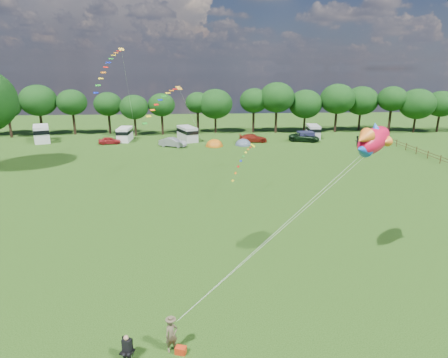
{
  "coord_description": "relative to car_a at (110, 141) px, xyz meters",
  "views": [
    {
      "loc": [
        -2.19,
        -21.92,
        12.87
      ],
      "look_at": [
        0.0,
        8.0,
        4.0
      ],
      "focal_mm": 30.0,
      "sensor_mm": 36.0,
      "label": 1
    }
  ],
  "objects": [
    {
      "name": "campervan_b",
      "position": [
        2.16,
        3.0,
        0.69
      ],
      "size": [
        2.26,
        5.1,
        2.48
      ],
      "rotation": [
        0.0,
        0.0,
        1.55
      ],
      "color": "white",
      "rests_on": "ground"
    },
    {
      "name": "tree_line",
      "position": [
        22.96,
        10.2,
        5.7
      ],
      "size": [
        102.98,
        10.98,
        10.27
      ],
      "color": "black",
      "rests_on": "ground"
    },
    {
      "name": "camp_chair",
      "position": [
        12.09,
        -52.26,
        0.16
      ],
      "size": [
        0.71,
        0.73,
        1.34
      ],
      "rotation": [
        0.0,
        0.0,
        -0.42
      ],
      "color": "#99999E",
      "rests_on": "ground"
    },
    {
      "name": "car_c",
      "position": [
        25.65,
        -0.04,
        0.09
      ],
      "size": [
        4.95,
        2.16,
        1.47
      ],
      "primitive_type": "imported",
      "rotation": [
        0.0,
        0.0,
        1.55
      ],
      "color": "maroon",
      "rests_on": "ground"
    },
    {
      "name": "tent_orange",
      "position": [
        18.44,
        -3.19,
        -0.63
      ],
      "size": [
        3.06,
        3.35,
        2.39
      ],
      "color": "#B95E0E",
      "rests_on": "ground"
    },
    {
      "name": "car_b",
      "position": [
        11.32,
        -3.18,
        0.13
      ],
      "size": [
        4.67,
        3.19,
        1.55
      ],
      "primitive_type": "imported",
      "rotation": [
        0.0,
        0.0,
        1.18
      ],
      "color": "gray",
      "rests_on": "ground"
    },
    {
      "name": "fence",
      "position": [
        49.66,
        -10.29,
        0.05
      ],
      "size": [
        0.12,
        33.12,
        1.2
      ],
      "color": "#472D19",
      "rests_on": "ground"
    },
    {
      "name": "streamer_kite_a",
      "position": [
        4.25,
        -13.94,
        12.92
      ],
      "size": [
        3.45,
        5.56,
        5.8
      ],
      "rotation": [
        0.0,
        0.0,
        0.41
      ],
      "color": "yellow",
      "rests_on": "ground"
    },
    {
      "name": "campervan_d",
      "position": [
        37.91,
        3.73,
        0.66
      ],
      "size": [
        2.71,
        5.17,
        2.42
      ],
      "rotation": [
        0.0,
        0.0,
        1.45
      ],
      "color": "#BBBBBD",
      "rests_on": "ground"
    },
    {
      "name": "campervan_a",
      "position": [
        -12.84,
        3.31,
        0.94
      ],
      "size": [
        4.59,
        6.55,
        2.95
      ],
      "rotation": [
        0.0,
        0.0,
        1.94
      ],
      "color": "silver",
      "rests_on": "ground"
    },
    {
      "name": "car_a",
      "position": [
        0.0,
        0.0,
        0.0
      ],
      "size": [
        4.04,
        2.02,
        1.29
      ],
      "primitive_type": "imported",
      "rotation": [
        0.0,
        0.0,
        1.7
      ],
      "color": "#AC2022",
      "rests_on": "ground"
    },
    {
      "name": "car_d",
      "position": [
        35.13,
        0.08,
        0.13
      ],
      "size": [
        6.26,
        4.51,
        1.56
      ],
      "primitive_type": "imported",
      "rotation": [
        0.0,
        0.0,
        1.19
      ],
      "color": "black",
      "rests_on": "ground"
    },
    {
      "name": "streamer_kite_c",
      "position": [
        20.31,
        -29.87,
        3.67
      ],
      "size": [
        2.99,
        4.91,
        2.78
      ],
      "rotation": [
        0.0,
        0.0,
        1.21
      ],
      "color": "#F8FF09",
      "rests_on": "ground"
    },
    {
      "name": "walker_b",
      "position": [
        44.39,
        -4.18,
        0.32
      ],
      "size": [
        1.37,
        1.0,
        1.93
      ],
      "primitive_type": "imported",
      "rotation": [
        0.0,
        0.0,
        3.52
      ],
      "color": "black",
      "rests_on": "ground"
    },
    {
      "name": "tent_greyblue",
      "position": [
        23.53,
        -2.59,
        -0.63
      ],
      "size": [
        2.89,
        3.16,
        2.15
      ],
      "color": "#475668",
      "rests_on": "ground"
    },
    {
      "name": "awning_navy",
      "position": [
        35.53,
        0.57,
        0.21
      ],
      "size": [
        2.85,
        2.35,
        1.72
      ],
      "primitive_type": "cube",
      "rotation": [
        0.0,
        0.0,
        0.04
      ],
      "color": "#1A1A36",
      "rests_on": "ground"
    },
    {
      "name": "fish_kite",
      "position": [
        26.2,
        -44.71,
        7.96
      ],
      "size": [
        3.87,
        3.66,
        2.26
      ],
      "rotation": [
        0.0,
        -0.21,
        0.74
      ],
      "color": "red",
      "rests_on": "ground"
    },
    {
      "name": "streamer_kite_b",
      "position": [
        11.96,
        -23.21,
        8.96
      ],
      "size": [
        4.37,
        4.76,
        3.83
      ],
      "rotation": [
        0.0,
        0.0,
        0.74
      ],
      "color": "gold",
      "rests_on": "ground"
    },
    {
      "name": "walker_a",
      "position": [
        42.97,
        -4.89,
        0.26
      ],
      "size": [
        1.03,
        0.86,
        1.81
      ],
      "primitive_type": "imported",
      "rotation": [
        0.0,
        0.0,
        3.58
      ],
      "color": "black",
      "rests_on": "ground"
    },
    {
      "name": "campervan_c",
      "position": [
        13.7,
        2.24,
        0.77
      ],
      "size": [
        4.12,
        5.83,
        2.63
      ],
      "rotation": [
        0.0,
        0.0,
        1.95
      ],
      "color": "#B9B9BB",
      "rests_on": "ground"
    },
    {
      "name": "kite_bag",
      "position": [
        14.5,
        -52.06,
        -0.47
      ],
      "size": [
        0.58,
        0.47,
        0.36
      ],
      "primitive_type": "cube",
      "rotation": [
        0.0,
        0.0,
        -0.3
      ],
      "color": "red",
      "rests_on": "ground"
    },
    {
      "name": "kite_flyer",
      "position": [
        14.08,
        -51.81,
        0.2
      ],
      "size": [
        0.74,
        0.65,
        1.7
      ],
      "primitive_type": "imported",
      "rotation": [
        0.0,
        0.0,
        0.49
      ],
      "color": "brown",
      "rests_on": "ground"
    },
    {
      "name": "ground_plane",
      "position": [
        17.66,
        -44.79,
        -0.65
      ],
      "size": [
        180.0,
        180.0,
        0.0
      ],
      "primitive_type": "plane",
      "color": "black",
      "rests_on": "ground"
    }
  ]
}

